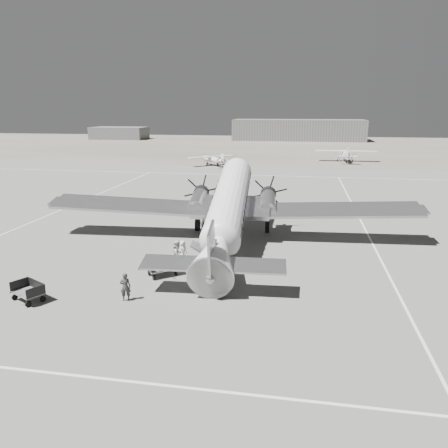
{
  "coord_description": "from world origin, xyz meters",
  "views": [
    {
      "loc": [
        6.22,
        -27.8,
        10.17
      ],
      "look_at": [
        1.03,
        1.74,
        2.2
      ],
      "focal_mm": 35.0,
      "sensor_mm": 36.0,
      "label": 1
    }
  ],
  "objects_px": {
    "light_plane_left": "(213,160)",
    "light_plane_right": "(345,155)",
    "dc3_airliner": "(229,209)",
    "ground_crew": "(125,287)",
    "hangar_main": "(298,130)",
    "shed_secondary": "(119,133)",
    "ramp_agent": "(178,255)",
    "baggage_cart_near": "(162,267)",
    "passenger": "(183,251)",
    "baggage_cart_far": "(28,292)"
  },
  "relations": [
    {
      "from": "baggage_cart_far",
      "to": "ground_crew",
      "type": "xyz_separation_m",
      "value": [
        5.2,
        0.99,
        0.27
      ]
    },
    {
      "from": "shed_secondary",
      "to": "baggage_cart_far",
      "type": "bearing_deg",
      "value": -69.12
    },
    {
      "from": "shed_secondary",
      "to": "baggage_cart_near",
      "type": "xyz_separation_m",
      "value": [
        52.97,
        -118.2,
        -1.46
      ]
    },
    {
      "from": "light_plane_left",
      "to": "ground_crew",
      "type": "relative_size",
      "value": 5.85
    },
    {
      "from": "light_plane_left",
      "to": "light_plane_right",
      "type": "relative_size",
      "value": 0.78
    },
    {
      "from": "dc3_airliner",
      "to": "passenger",
      "type": "relative_size",
      "value": 20.77
    },
    {
      "from": "shed_secondary",
      "to": "ground_crew",
      "type": "bearing_deg",
      "value": -66.87
    },
    {
      "from": "shed_secondary",
      "to": "baggage_cart_near",
      "type": "relative_size",
      "value": 9.46
    },
    {
      "from": "ground_crew",
      "to": "passenger",
      "type": "xyz_separation_m",
      "value": [
        1.38,
        6.77,
        -0.07
      ]
    },
    {
      "from": "light_plane_left",
      "to": "ramp_agent",
      "type": "bearing_deg",
      "value": -121.81
    },
    {
      "from": "passenger",
      "to": "shed_secondary",
      "type": "bearing_deg",
      "value": 43.22
    },
    {
      "from": "baggage_cart_far",
      "to": "dc3_airliner",
      "type": "bearing_deg",
      "value": 80.28
    },
    {
      "from": "shed_secondary",
      "to": "ground_crew",
      "type": "xyz_separation_m",
      "value": [
        52.14,
        -122.06,
        -1.21
      ]
    },
    {
      "from": "light_plane_left",
      "to": "passenger",
      "type": "bearing_deg",
      "value": -121.65
    },
    {
      "from": "ramp_agent",
      "to": "passenger",
      "type": "relative_size",
      "value": 1.34
    },
    {
      "from": "dc3_airliner",
      "to": "baggage_cart_near",
      "type": "relative_size",
      "value": 15.8
    },
    {
      "from": "light_plane_right",
      "to": "ground_crew",
      "type": "xyz_separation_m",
      "value": [
        -17.68,
        -68.07,
        -0.43
      ]
    },
    {
      "from": "shed_secondary",
      "to": "ramp_agent",
      "type": "relative_size",
      "value": 9.29
    },
    {
      "from": "hangar_main",
      "to": "baggage_cart_far",
      "type": "relative_size",
      "value": 22.7
    },
    {
      "from": "ground_crew",
      "to": "light_plane_right",
      "type": "bearing_deg",
      "value": -122.98
    },
    {
      "from": "dc3_airliner",
      "to": "ground_crew",
      "type": "xyz_separation_m",
      "value": [
        -3.9,
        -10.8,
        -2.07
      ]
    },
    {
      "from": "dc3_airliner",
      "to": "baggage_cart_far",
      "type": "distance_m",
      "value": 15.07
    },
    {
      "from": "dc3_airliner",
      "to": "light_plane_left",
      "type": "relative_size",
      "value": 3.23
    },
    {
      "from": "baggage_cart_far",
      "to": "ground_crew",
      "type": "relative_size",
      "value": 1.16
    },
    {
      "from": "dc3_airliner",
      "to": "ground_crew",
      "type": "relative_size",
      "value": 18.91
    },
    {
      "from": "light_plane_left",
      "to": "light_plane_right",
      "type": "xyz_separation_m",
      "value": [
        24.42,
        10.48,
        0.26
      ]
    },
    {
      "from": "light_plane_left",
      "to": "light_plane_right",
      "type": "bearing_deg",
      "value": -17.51
    },
    {
      "from": "dc3_airliner",
      "to": "baggage_cart_far",
      "type": "relative_size",
      "value": 16.25
    },
    {
      "from": "baggage_cart_near",
      "to": "ramp_agent",
      "type": "relative_size",
      "value": 0.98
    },
    {
      "from": "light_plane_left",
      "to": "baggage_cart_far",
      "type": "height_order",
      "value": "light_plane_left"
    },
    {
      "from": "shed_secondary",
      "to": "passenger",
      "type": "height_order",
      "value": "shed_secondary"
    },
    {
      "from": "light_plane_left",
      "to": "passenger",
      "type": "distance_m",
      "value": 51.46
    },
    {
      "from": "shed_secondary",
      "to": "passenger",
      "type": "relative_size",
      "value": 12.44
    },
    {
      "from": "dc3_airliner",
      "to": "ramp_agent",
      "type": "distance_m",
      "value": 6.38
    },
    {
      "from": "dc3_airliner",
      "to": "baggage_cart_near",
      "type": "distance_m",
      "value": 7.93
    },
    {
      "from": "ground_crew",
      "to": "shed_secondary",
      "type": "bearing_deg",
      "value": -85.29
    },
    {
      "from": "baggage_cart_near",
      "to": "baggage_cart_far",
      "type": "height_order",
      "value": "baggage_cart_near"
    },
    {
      "from": "hangar_main",
      "to": "dc3_airliner",
      "type": "xyz_separation_m",
      "value": [
        -3.97,
        -116.26,
        -0.44
      ]
    },
    {
      "from": "hangar_main",
      "to": "light_plane_right",
      "type": "distance_m",
      "value": 59.84
    },
    {
      "from": "hangar_main",
      "to": "passenger",
      "type": "height_order",
      "value": "hangar_main"
    },
    {
      "from": "baggage_cart_near",
      "to": "shed_secondary",
      "type": "bearing_deg",
      "value": 75.5
    },
    {
      "from": "light_plane_left",
      "to": "light_plane_right",
      "type": "distance_m",
      "value": 26.58
    },
    {
      "from": "dc3_airliner",
      "to": "baggage_cart_near",
      "type": "xyz_separation_m",
      "value": [
        -3.06,
        -6.94,
        -2.33
      ]
    },
    {
      "from": "hangar_main",
      "to": "shed_secondary",
      "type": "bearing_deg",
      "value": -175.24
    },
    {
      "from": "hangar_main",
      "to": "passenger",
      "type": "bearing_deg",
      "value": -93.09
    },
    {
      "from": "baggage_cart_far",
      "to": "passenger",
      "type": "distance_m",
      "value": 10.17
    },
    {
      "from": "baggage_cart_near",
      "to": "ground_crew",
      "type": "bearing_deg",
      "value": -140.9
    },
    {
      "from": "shed_secondary",
      "to": "ground_crew",
      "type": "relative_size",
      "value": 11.33
    },
    {
      "from": "ground_crew",
      "to": "passenger",
      "type": "height_order",
      "value": "ground_crew"
    },
    {
      "from": "light_plane_right",
      "to": "baggage_cart_near",
      "type": "height_order",
      "value": "light_plane_right"
    }
  ]
}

